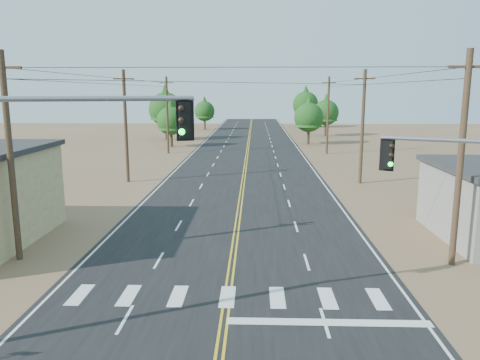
{
  "coord_description": "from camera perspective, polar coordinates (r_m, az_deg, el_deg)",
  "views": [
    {
      "loc": [
        1.08,
        -9.53,
        8.15
      ],
      "look_at": [
        0.28,
        14.83,
        3.5
      ],
      "focal_mm": 35.0,
      "sensor_mm": 36.0,
      "label": 1
    }
  ],
  "objects": [
    {
      "name": "utility_pole_right_mid",
      "position": [
        42.69,
        14.71,
        6.38
      ],
      "size": [
        1.8,
        0.3,
        10.0
      ],
      "color": "#4C3826",
      "rests_on": "ground"
    },
    {
      "name": "tree_right_near",
      "position": [
        73.4,
        8.4,
        7.91
      ],
      "size": [
        4.51,
        4.51,
        7.52
      ],
      "color": "#3F2D1E",
      "rests_on": "ground"
    },
    {
      "name": "utility_pole_left_far",
      "position": [
        62.68,
        -8.86,
        7.9
      ],
      "size": [
        1.8,
        0.3,
        10.0
      ],
      "color": "#4C3826",
      "rests_on": "ground"
    },
    {
      "name": "road",
      "position": [
        40.37,
        0.3,
        -0.83
      ],
      "size": [
        15.0,
        200.0,
        0.02
      ],
      "primitive_type": "cube",
      "color": "black",
      "rests_on": "ground"
    },
    {
      "name": "utility_pole_left_mid",
      "position": [
        43.22,
        -13.76,
        6.47
      ],
      "size": [
        1.8,
        0.3,
        10.0
      ],
      "color": "#4C3826",
      "rests_on": "ground"
    },
    {
      "name": "tree_left_far",
      "position": [
        100.88,
        -4.34,
        8.62
      ],
      "size": [
        4.29,
        4.29,
        7.14
      ],
      "color": "#3F2D1E",
      "rests_on": "ground"
    },
    {
      "name": "tree_right_far",
      "position": [
        107.37,
        8.0,
        9.45
      ],
      "size": [
        5.7,
        5.7,
        9.51
      ],
      "color": "#3F2D1E",
      "rests_on": "ground"
    },
    {
      "name": "tree_left_mid",
      "position": [
        80.24,
        -9.07,
        8.94
      ],
      "size": [
        5.62,
        5.62,
        9.37
      ],
      "color": "#3F2D1E",
      "rests_on": "ground"
    },
    {
      "name": "signal_mast_left",
      "position": [
        16.12,
        -24.02,
        0.63
      ],
      "size": [
        7.19,
        2.75,
        8.13
      ],
      "rotation": [
        0.0,
        0.0,
        0.34
      ],
      "color": "gray",
      "rests_on": "ground"
    },
    {
      "name": "tree_right_mid",
      "position": [
        87.68,
        10.45,
        8.4
      ],
      "size": [
        4.65,
        4.65,
        7.75
      ],
      "color": "#3F2D1E",
      "rests_on": "ground"
    },
    {
      "name": "utility_pole_right_far",
      "position": [
        62.32,
        10.67,
        7.83
      ],
      "size": [
        1.8,
        0.3,
        10.0
      ],
      "color": "#4C3826",
      "rests_on": "ground"
    },
    {
      "name": "utility_pole_left_near",
      "position": [
        24.63,
        -26.21,
        2.62
      ],
      "size": [
        1.8,
        0.3,
        10.0
      ],
      "color": "#4C3826",
      "rests_on": "ground"
    },
    {
      "name": "utility_pole_right_near",
      "position": [
        23.7,
        25.31,
        2.41
      ],
      "size": [
        1.8,
        0.3,
        10.0
      ],
      "color": "#4C3826",
      "rests_on": "ground"
    },
    {
      "name": "tree_left_near",
      "position": [
        70.02,
        -8.43,
        7.5
      ],
      "size": [
        4.18,
        4.18,
        6.97
      ],
      "color": "#3F2D1E",
      "rests_on": "ground"
    }
  ]
}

